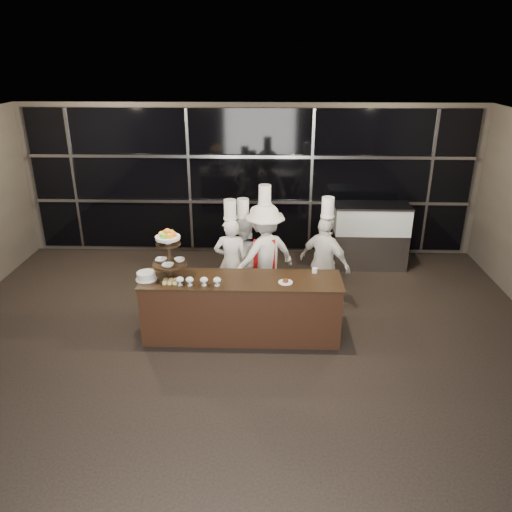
{
  "coord_description": "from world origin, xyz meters",
  "views": [
    {
      "loc": [
        0.41,
        -4.69,
        3.91
      ],
      "look_at": [
        0.2,
        1.96,
        1.15
      ],
      "focal_mm": 35.0,
      "sensor_mm": 36.0,
      "label": 1
    }
  ],
  "objects_px": {
    "chef_a": "(231,260)",
    "chef_b": "(243,257)",
    "layer_cake": "(146,276)",
    "chef_d": "(325,262)",
    "display_stand": "(169,251)",
    "display_case": "(370,233)",
    "chef_c": "(264,255)",
    "buffet_counter": "(242,308)"
  },
  "relations": [
    {
      "from": "layer_cake",
      "to": "chef_a",
      "type": "bearing_deg",
      "value": 43.32
    },
    {
      "from": "display_stand",
      "to": "layer_cake",
      "type": "bearing_deg",
      "value": -171.47
    },
    {
      "from": "layer_cake",
      "to": "display_case",
      "type": "height_order",
      "value": "display_case"
    },
    {
      "from": "display_case",
      "to": "chef_d",
      "type": "relative_size",
      "value": 0.75
    },
    {
      "from": "display_case",
      "to": "chef_a",
      "type": "height_order",
      "value": "chef_a"
    },
    {
      "from": "chef_b",
      "to": "display_stand",
      "type": "bearing_deg",
      "value": -127.88
    },
    {
      "from": "chef_c",
      "to": "buffet_counter",
      "type": "bearing_deg",
      "value": -107.0
    },
    {
      "from": "display_stand",
      "to": "display_case",
      "type": "xyz_separation_m",
      "value": [
        3.31,
        2.64,
        -0.65
      ]
    },
    {
      "from": "chef_a",
      "to": "chef_d",
      "type": "distance_m",
      "value": 1.49
    },
    {
      "from": "chef_b",
      "to": "chef_c",
      "type": "relative_size",
      "value": 0.86
    },
    {
      "from": "display_stand",
      "to": "chef_a",
      "type": "height_order",
      "value": "chef_a"
    },
    {
      "from": "chef_c",
      "to": "display_case",
      "type": "bearing_deg",
      "value": 39.12
    },
    {
      "from": "buffet_counter",
      "to": "chef_b",
      "type": "xyz_separation_m",
      "value": [
        -0.04,
        1.24,
        0.27
      ]
    },
    {
      "from": "display_case",
      "to": "chef_b",
      "type": "relative_size",
      "value": 0.81
    },
    {
      "from": "buffet_counter",
      "to": "chef_c",
      "type": "distance_m",
      "value": 1.14
    },
    {
      "from": "display_case",
      "to": "buffet_counter",
      "type": "bearing_deg",
      "value": -131.08
    },
    {
      "from": "chef_b",
      "to": "display_case",
      "type": "bearing_deg",
      "value": 30.95
    },
    {
      "from": "chef_c",
      "to": "chef_d",
      "type": "bearing_deg",
      "value": -7.13
    },
    {
      "from": "layer_cake",
      "to": "chef_a",
      "type": "height_order",
      "value": "chef_a"
    },
    {
      "from": "layer_cake",
      "to": "chef_d",
      "type": "bearing_deg",
      "value": 20.17
    },
    {
      "from": "buffet_counter",
      "to": "chef_a",
      "type": "relative_size",
      "value": 1.59
    },
    {
      "from": "chef_b",
      "to": "chef_c",
      "type": "bearing_deg",
      "value": -31.85
    },
    {
      "from": "buffet_counter",
      "to": "layer_cake",
      "type": "distance_m",
      "value": 1.43
    },
    {
      "from": "display_case",
      "to": "display_stand",
      "type": "bearing_deg",
      "value": -141.34
    },
    {
      "from": "chef_b",
      "to": "chef_c",
      "type": "xyz_separation_m",
      "value": [
        0.35,
        -0.22,
        0.13
      ]
    },
    {
      "from": "display_case",
      "to": "chef_c",
      "type": "height_order",
      "value": "chef_c"
    },
    {
      "from": "display_stand",
      "to": "display_case",
      "type": "relative_size",
      "value": 0.53
    },
    {
      "from": "chef_a",
      "to": "chef_b",
      "type": "bearing_deg",
      "value": 52.5
    },
    {
      "from": "chef_a",
      "to": "chef_d",
      "type": "relative_size",
      "value": 0.96
    },
    {
      "from": "display_case",
      "to": "chef_b",
      "type": "height_order",
      "value": "chef_b"
    },
    {
      "from": "chef_a",
      "to": "display_case",
      "type": "bearing_deg",
      "value": 33.08
    },
    {
      "from": "chef_d",
      "to": "layer_cake",
      "type": "bearing_deg",
      "value": -159.83
    },
    {
      "from": "display_stand",
      "to": "chef_c",
      "type": "distance_m",
      "value": 1.73
    },
    {
      "from": "buffet_counter",
      "to": "chef_d",
      "type": "distance_m",
      "value": 1.59
    },
    {
      "from": "display_case",
      "to": "chef_d",
      "type": "bearing_deg",
      "value": -120.85
    },
    {
      "from": "chef_a",
      "to": "chef_c",
      "type": "relative_size",
      "value": 0.89
    },
    {
      "from": "display_stand",
      "to": "chef_b",
      "type": "relative_size",
      "value": 0.43
    },
    {
      "from": "buffet_counter",
      "to": "display_stand",
      "type": "relative_size",
      "value": 3.81
    },
    {
      "from": "chef_a",
      "to": "chef_b",
      "type": "distance_m",
      "value": 0.31
    },
    {
      "from": "chef_c",
      "to": "chef_d",
      "type": "xyz_separation_m",
      "value": [
        0.95,
        -0.12,
        -0.07
      ]
    },
    {
      "from": "chef_b",
      "to": "buffet_counter",
      "type": "bearing_deg",
      "value": -88.36
    },
    {
      "from": "chef_a",
      "to": "chef_d",
      "type": "height_order",
      "value": "chef_d"
    }
  ]
}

